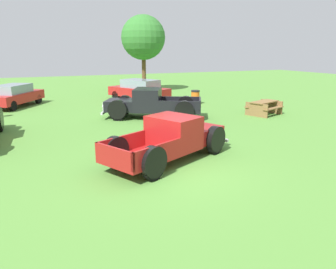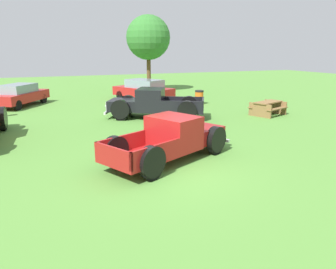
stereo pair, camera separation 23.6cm
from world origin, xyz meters
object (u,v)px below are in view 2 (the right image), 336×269
at_px(trash_can, 199,97).
at_px(sedan_distant_b, 19,95).
at_px(oak_tree_east, 148,38).
at_px(picnic_table, 268,106).
at_px(pickup_truck_behind_left, 149,104).
at_px(sedan_distant_a, 143,90).
at_px(pickup_truck_foreground, 175,138).

bearing_deg(trash_can, sedan_distant_b, 161.79).
bearing_deg(oak_tree_east, picnic_table, -78.62).
relative_size(pickup_truck_behind_left, sedan_distant_a, 1.11).
bearing_deg(sedan_distant_b, oak_tree_east, 23.34).
height_order(pickup_truck_behind_left, trash_can, pickup_truck_behind_left).
bearing_deg(sedan_distant_b, pickup_truck_foreground, -68.95).
relative_size(pickup_truck_behind_left, sedan_distant_b, 1.18).
relative_size(sedan_distant_a, picnic_table, 2.25).
height_order(sedan_distant_a, picnic_table, sedan_distant_a).
bearing_deg(picnic_table, sedan_distant_a, 121.54).
height_order(sedan_distant_b, picnic_table, sedan_distant_b).
height_order(pickup_truck_foreground, pickup_truck_behind_left, pickup_truck_behind_left).
xyz_separation_m(pickup_truck_behind_left, sedan_distant_b, (-6.69, 6.79, -0.00)).
height_order(pickup_truck_behind_left, oak_tree_east, oak_tree_east).
xyz_separation_m(picnic_table, oak_tree_east, (-2.65, 13.16, 4.13)).
distance_m(pickup_truck_behind_left, sedan_distant_b, 9.54).
bearing_deg(trash_can, oak_tree_east, 95.49).
bearing_deg(pickup_truck_foreground, pickup_truck_behind_left, 78.16).
height_order(pickup_truck_foreground, sedan_distant_b, pickup_truck_foreground).
bearing_deg(pickup_truck_behind_left, trash_can, 33.51).
distance_m(pickup_truck_behind_left, sedan_distant_a, 6.30).
bearing_deg(pickup_truck_foreground, picnic_table, 32.46).
xyz_separation_m(pickup_truck_foreground, sedan_distant_b, (-5.26, 13.65, 0.06)).
bearing_deg(pickup_truck_foreground, sedan_distant_a, 76.69).
distance_m(trash_can, oak_tree_east, 9.29).
xyz_separation_m(sedan_distant_a, picnic_table, (4.86, -7.92, -0.31)).
xyz_separation_m(trash_can, oak_tree_east, (-0.79, 8.27, 4.15)).
bearing_deg(trash_can, picnic_table, -69.23).
height_order(picnic_table, trash_can, trash_can).
bearing_deg(pickup_truck_behind_left, sedan_distant_b, 134.60).
distance_m(pickup_truck_foreground, trash_can, 11.64).
distance_m(pickup_truck_foreground, pickup_truck_behind_left, 7.01).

